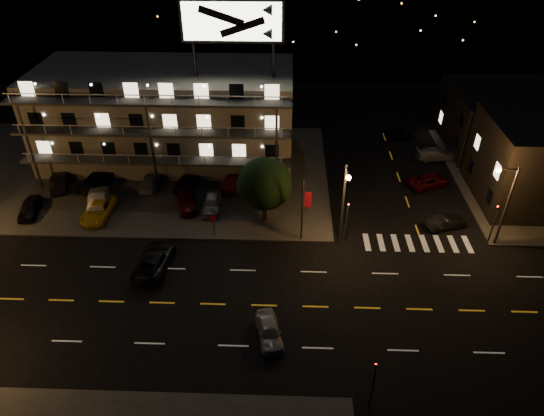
{
  "coord_description": "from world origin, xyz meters",
  "views": [
    {
      "loc": [
        3.54,
        -26.72,
        27.57
      ],
      "look_at": [
        2.35,
        8.0,
        3.72
      ],
      "focal_mm": 32.0,
      "sensor_mm": 36.0,
      "label": 1
    }
  ],
  "objects_px": {
    "lot_car_2": "(99,210)",
    "lot_car_7": "(151,180)",
    "tree": "(264,185)",
    "road_car_east": "(269,331)",
    "side_car_0": "(446,222)",
    "road_car_west": "(155,259)",
    "lot_car_4": "(212,203)"
  },
  "relations": [
    {
      "from": "lot_car_2",
      "to": "lot_car_7",
      "type": "relative_size",
      "value": 1.06
    },
    {
      "from": "lot_car_4",
      "to": "road_car_west",
      "type": "relative_size",
      "value": 0.77
    },
    {
      "from": "road_car_east",
      "to": "tree",
      "type": "bearing_deg",
      "value": 81.31
    },
    {
      "from": "lot_car_7",
      "to": "road_car_east",
      "type": "relative_size",
      "value": 1.18
    },
    {
      "from": "side_car_0",
      "to": "road_car_west",
      "type": "relative_size",
      "value": 0.69
    },
    {
      "from": "lot_car_4",
      "to": "tree",
      "type": "bearing_deg",
      "value": -18.24
    },
    {
      "from": "tree",
      "to": "road_car_east",
      "type": "bearing_deg",
      "value": -86.01
    },
    {
      "from": "tree",
      "to": "lot_car_7",
      "type": "xyz_separation_m",
      "value": [
        -12.34,
        5.79,
        -3.2
      ]
    },
    {
      "from": "lot_car_4",
      "to": "road_car_west",
      "type": "xyz_separation_m",
      "value": [
        -3.7,
        -8.59,
        -0.11
      ]
    },
    {
      "from": "tree",
      "to": "road_car_east",
      "type": "distance_m",
      "value": 14.8
    },
    {
      "from": "lot_car_7",
      "to": "road_car_west",
      "type": "distance_m",
      "value": 13.23
    },
    {
      "from": "tree",
      "to": "lot_car_2",
      "type": "height_order",
      "value": "tree"
    },
    {
      "from": "road_car_east",
      "to": "road_car_west",
      "type": "height_order",
      "value": "road_car_west"
    },
    {
      "from": "lot_car_7",
      "to": "side_car_0",
      "type": "relative_size",
      "value": 1.22
    },
    {
      "from": "lot_car_2",
      "to": "lot_car_7",
      "type": "xyz_separation_m",
      "value": [
        3.78,
        5.75,
        -0.01
      ]
    },
    {
      "from": "lot_car_4",
      "to": "side_car_0",
      "type": "height_order",
      "value": "lot_car_4"
    },
    {
      "from": "road_car_east",
      "to": "side_car_0",
      "type": "bearing_deg",
      "value": 27.73
    },
    {
      "from": "lot_car_2",
      "to": "lot_car_7",
      "type": "height_order",
      "value": "lot_car_2"
    },
    {
      "from": "side_car_0",
      "to": "road_car_west",
      "type": "distance_m",
      "value": 27.0
    },
    {
      "from": "lot_car_2",
      "to": "lot_car_7",
      "type": "bearing_deg",
      "value": 59.41
    },
    {
      "from": "tree",
      "to": "road_car_east",
      "type": "height_order",
      "value": "tree"
    },
    {
      "from": "lot_car_2",
      "to": "road_car_east",
      "type": "height_order",
      "value": "lot_car_2"
    },
    {
      "from": "tree",
      "to": "lot_car_4",
      "type": "bearing_deg",
      "value": 163.41
    },
    {
      "from": "lot_car_4",
      "to": "side_car_0",
      "type": "distance_m",
      "value": 22.62
    },
    {
      "from": "lot_car_2",
      "to": "road_car_east",
      "type": "distance_m",
      "value": 22.39
    },
    {
      "from": "side_car_0",
      "to": "road_car_west",
      "type": "xyz_separation_m",
      "value": [
        -26.22,
        -6.44,
        0.14
      ]
    },
    {
      "from": "tree",
      "to": "side_car_0",
      "type": "relative_size",
      "value": 1.7
    },
    {
      "from": "tree",
      "to": "lot_car_7",
      "type": "relative_size",
      "value": 1.4
    },
    {
      "from": "lot_car_7",
      "to": "lot_car_2",
      "type": "bearing_deg",
      "value": 58.33
    },
    {
      "from": "lot_car_7",
      "to": "road_car_west",
      "type": "bearing_deg",
      "value": 106.31
    },
    {
      "from": "lot_car_7",
      "to": "road_car_east",
      "type": "bearing_deg",
      "value": 125.16
    },
    {
      "from": "tree",
      "to": "lot_car_7",
      "type": "distance_m",
      "value": 14.0
    }
  ]
}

